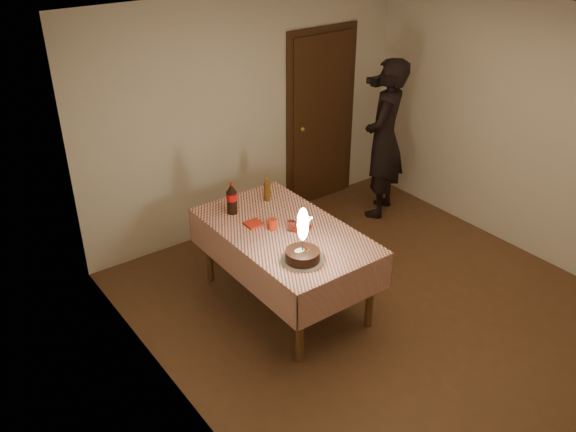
# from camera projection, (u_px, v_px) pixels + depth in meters

# --- Properties ---
(ground) EXTENTS (4.00, 4.50, 0.01)m
(ground) POSITION_uv_depth(u_px,v_px,m) (385.00, 313.00, 5.68)
(ground) COLOR brown
(ground) RESTS_ON ground
(room_shell) EXTENTS (4.04, 4.54, 2.62)m
(room_shell) POSITION_uv_depth(u_px,v_px,m) (397.00, 144.00, 4.95)
(room_shell) COLOR beige
(room_shell) RESTS_ON ground
(dining_table) EXTENTS (1.02, 1.72, 0.79)m
(dining_table) POSITION_uv_depth(u_px,v_px,m) (285.00, 240.00, 5.51)
(dining_table) COLOR brown
(dining_table) RESTS_ON ground
(birthday_cake) EXTENTS (0.36, 0.36, 0.49)m
(birthday_cake) POSITION_uv_depth(u_px,v_px,m) (303.00, 248.00, 4.97)
(birthday_cake) COLOR white
(birthday_cake) RESTS_ON dining_table
(red_plate) EXTENTS (0.22, 0.22, 0.01)m
(red_plate) POSITION_uv_depth(u_px,v_px,m) (300.00, 227.00, 5.50)
(red_plate) COLOR red
(red_plate) RESTS_ON dining_table
(red_cup) EXTENTS (0.08, 0.08, 0.10)m
(red_cup) POSITION_uv_depth(u_px,v_px,m) (272.00, 224.00, 5.45)
(red_cup) COLOR #B8240C
(red_cup) RESTS_ON dining_table
(clear_cup) EXTENTS (0.07, 0.07, 0.09)m
(clear_cup) POSITION_uv_depth(u_px,v_px,m) (291.00, 226.00, 5.44)
(clear_cup) COLOR silver
(clear_cup) RESTS_ON dining_table
(napkin_stack) EXTENTS (0.15, 0.15, 0.02)m
(napkin_stack) POSITION_uv_depth(u_px,v_px,m) (254.00, 224.00, 5.53)
(napkin_stack) COLOR #B32414
(napkin_stack) RESTS_ON dining_table
(cola_bottle) EXTENTS (0.10, 0.10, 0.32)m
(cola_bottle) POSITION_uv_depth(u_px,v_px,m) (232.00, 198.00, 5.67)
(cola_bottle) COLOR black
(cola_bottle) RESTS_ON dining_table
(amber_bottle_right) EXTENTS (0.06, 0.06, 0.25)m
(amber_bottle_right) POSITION_uv_depth(u_px,v_px,m) (267.00, 189.00, 5.92)
(amber_bottle_right) COLOR #53320E
(amber_bottle_right) RESTS_ON dining_table
(photographer) EXTENTS (0.81, 0.74, 1.87)m
(photographer) POSITION_uv_depth(u_px,v_px,m) (384.00, 139.00, 6.99)
(photographer) COLOR black
(photographer) RESTS_ON ground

